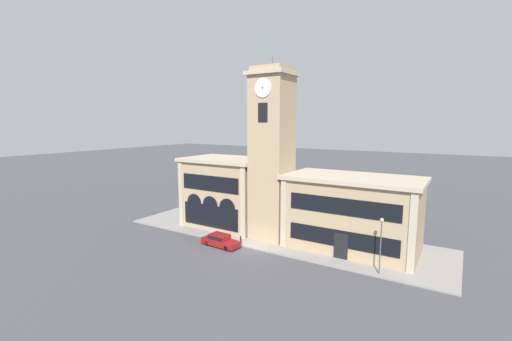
# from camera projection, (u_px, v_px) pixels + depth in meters

# --- Properties ---
(ground_plane) EXTENTS (300.00, 300.00, 0.00)m
(ground_plane) POSITION_uv_depth(u_px,v_px,m) (252.00, 249.00, 39.87)
(ground_plane) COLOR #424247
(sidewalk_kerb) EXTENTS (42.02, 11.92, 0.15)m
(sidewalk_kerb) POSITION_uv_depth(u_px,v_px,m) (276.00, 234.00, 44.87)
(sidewalk_kerb) COLOR gray
(sidewalk_kerb) RESTS_ON ground_plane
(clock_tower) EXTENTS (5.12, 5.12, 22.44)m
(clock_tower) POSITION_uv_depth(u_px,v_px,m) (272.00, 155.00, 42.28)
(clock_tower) COLOR tan
(clock_tower) RESTS_ON ground_plane
(town_hall_left_wing) EXTENTS (11.94, 8.20, 9.73)m
(town_hall_left_wing) POSITION_uv_depth(u_px,v_px,m) (227.00, 192.00, 48.59)
(town_hall_left_wing) COLOR tan
(town_hall_left_wing) RESTS_ON ground_plane
(town_hall_right_wing) EXTENTS (15.20, 8.20, 8.61)m
(town_hall_right_wing) POSITION_uv_depth(u_px,v_px,m) (352.00, 213.00, 39.35)
(town_hall_right_wing) COLOR tan
(town_hall_right_wing) RESTS_ON ground_plane
(parked_car_near) EXTENTS (4.93, 2.04, 1.45)m
(parked_car_near) POSITION_uv_depth(u_px,v_px,m) (220.00, 240.00, 40.76)
(parked_car_near) COLOR maroon
(parked_car_near) RESTS_ON ground_plane
(street_lamp) EXTENTS (0.36, 0.36, 5.54)m
(street_lamp) POSITION_uv_depth(u_px,v_px,m) (381.00, 237.00, 32.51)
(street_lamp) COLOR #4C4C51
(street_lamp) RESTS_ON sidewalk_kerb
(bollard) EXTENTS (0.18, 0.18, 1.06)m
(bollard) POSITION_uv_depth(u_px,v_px,m) (241.00, 240.00, 40.96)
(bollard) COLOR black
(bollard) RESTS_ON sidewalk_kerb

